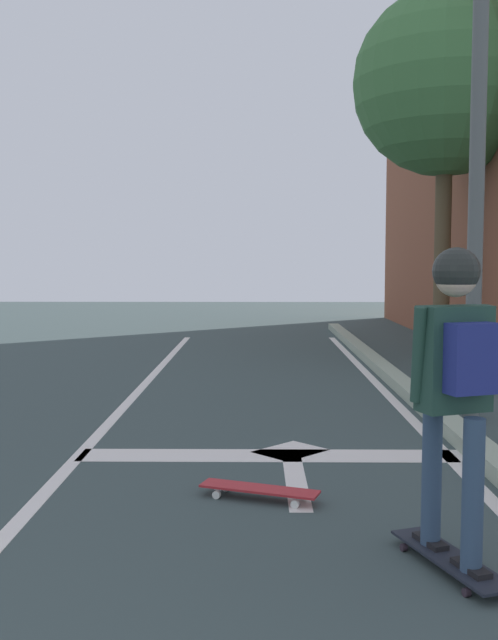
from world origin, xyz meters
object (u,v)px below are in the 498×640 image
skater (456,364)px  roadside_tree (446,84)px  spare_skateboard (259,490)px  skateboard (450,559)px  traffic_signal_mast (405,39)px

skater → roadside_tree: 9.40m
spare_skateboard → roadside_tree: (3.11, 7.33, 4.52)m
skateboard → skater: skater is taller
skater → roadside_tree: (2.09, 8.48, 3.47)m
skateboard → spare_skateboard: size_ratio=1.05×
skater → skateboard: bearing=109.3°
skateboard → spare_skateboard: bearing=132.0°
traffic_signal_mast → skateboard: bearing=-97.1°
skateboard → spare_skateboard: (-1.02, 1.13, 0.01)m
traffic_signal_mast → roadside_tree: (1.62, 4.69, 0.68)m
spare_skateboard → roadside_tree: roadside_tree is taller
skater → roadside_tree: roadside_tree is taller
skateboard → spare_skateboard: spare_skateboard is taller
spare_skateboard → roadside_tree: 9.16m
skater → traffic_signal_mast: bearing=83.0°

